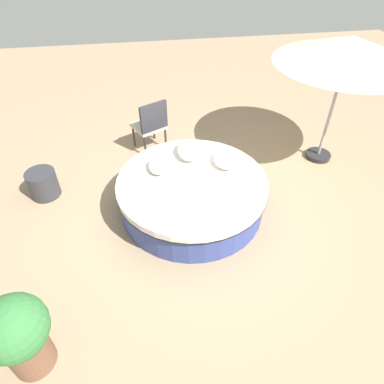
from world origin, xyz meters
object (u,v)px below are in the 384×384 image
object	(u,v)px
patio_umbrella	(349,51)
round_bed	(192,194)
throw_pillow_0	(225,160)
patio_chair	(151,123)
side_table	(43,184)
throw_pillow_2	(159,165)
planter	(18,334)
throw_pillow_1	(188,150)

from	to	relation	value
patio_umbrella	round_bed	bearing A→B (deg)	111.42
throw_pillow_0	patio_chair	size ratio (longest dim) A/B	0.47
patio_chair	side_table	distance (m)	2.09
round_bed	throw_pillow_2	xyz separation A→B (m)	(0.34, 0.45, 0.34)
throw_pillow_0	throw_pillow_2	bearing A→B (deg)	88.50
patio_chair	side_table	xyz separation A→B (m)	(-1.03, 1.79, -0.34)
throw_pillow_0	patio_umbrella	xyz separation A→B (m)	(0.66, -1.94, 1.29)
throw_pillow_2	patio_umbrella	world-z (taller)	patio_umbrella
throw_pillow_2	side_table	xyz separation A→B (m)	(0.33, 1.82, -0.39)
round_bed	side_table	size ratio (longest dim) A/B	4.85
round_bed	side_table	world-z (taller)	round_bed
planter	throw_pillow_2	bearing A→B (deg)	-32.51
side_table	patio_umbrella	bearing A→B (deg)	-86.34
throw_pillow_1	patio_chair	bearing A→B (deg)	25.81
round_bed	planter	distance (m)	2.82
throw_pillow_0	throw_pillow_1	xyz separation A→B (m)	(0.32, 0.51, 0.01)
throw_pillow_0	side_table	world-z (taller)	throw_pillow_0
throw_pillow_1	patio_umbrella	size ratio (longest dim) A/B	0.24
side_table	round_bed	bearing A→B (deg)	-106.57
planter	side_table	bearing A→B (deg)	6.59
round_bed	side_table	bearing A→B (deg)	73.43
patio_umbrella	patio_chair	bearing A→B (deg)	76.21
round_bed	throw_pillow_0	size ratio (longest dim) A/B	4.77
throw_pillow_2	round_bed	bearing A→B (deg)	-127.39
planter	throw_pillow_0	bearing A→B (deg)	-47.05
patio_chair	planter	xyz separation A→B (m)	(-3.72, 1.48, 0.02)
round_bed	patio_chair	size ratio (longest dim) A/B	2.25
throw_pillow_2	patio_umbrella	size ratio (longest dim) A/B	0.20
round_bed	throw_pillow_1	xyz separation A→B (m)	(0.63, -0.04, 0.36)
throw_pillow_0	patio_umbrella	distance (m)	2.42
throw_pillow_0	patio_chair	world-z (taller)	patio_chair
patio_umbrella	planter	size ratio (longest dim) A/B	2.17
patio_chair	planter	world-z (taller)	planter
throw_pillow_2	planter	bearing A→B (deg)	147.49
side_table	patio_chair	bearing A→B (deg)	-59.97
round_bed	patio_umbrella	world-z (taller)	patio_umbrella
patio_chair	throw_pillow_1	bearing A→B (deg)	-91.47
side_table	throw_pillow_0	bearing A→B (deg)	-97.20
patio_umbrella	side_table	distance (m)	5.06
throw_pillow_1	planter	xyz separation A→B (m)	(-2.65, 2.00, -0.06)
throw_pillow_0	side_table	bearing A→B (deg)	82.80
planter	patio_umbrella	bearing A→B (deg)	-56.05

